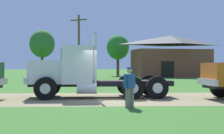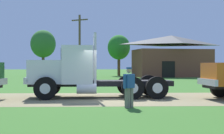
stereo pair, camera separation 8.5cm
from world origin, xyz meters
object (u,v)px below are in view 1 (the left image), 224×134
visitor_standing_near (130,85)px  utility_pole_near (79,45)px  truck_foreground_white (79,73)px  shed_building (171,57)px

visitor_standing_near → utility_pole_near: 26.27m
truck_foreground_white → visitor_standing_near: (2.33, -4.23, -0.39)m
utility_pole_near → shed_building: bearing=30.6°
truck_foreground_white → visitor_standing_near: 4.84m
truck_foreground_white → shed_building: 31.25m
visitor_standing_near → shed_building: shed_building is taller
visitor_standing_near → utility_pole_near: size_ratio=0.22×
visitor_standing_near → utility_pole_near: utility_pole_near is taller
shed_building → utility_pole_near: bearing=-149.4°
visitor_standing_near → shed_building: size_ratio=0.14×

